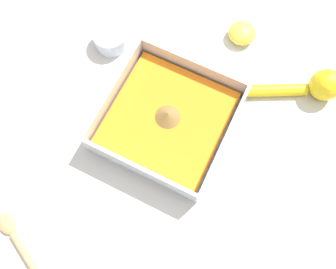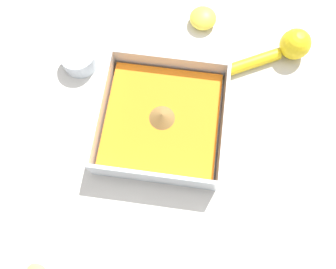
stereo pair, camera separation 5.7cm
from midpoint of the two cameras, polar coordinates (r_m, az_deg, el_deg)
ground_plane at (r=0.61m, az=-5.21°, el=0.73°), size 4.00×4.00×0.00m
square_dish at (r=0.59m, az=-3.77°, el=2.00°), size 0.22×0.22×0.06m
spice_bowl at (r=0.68m, az=-17.59°, el=12.12°), size 0.07×0.07×0.04m
lemon_squeezer at (r=0.68m, az=16.66°, el=13.55°), size 0.20×0.12×0.06m
lemon_half at (r=0.71m, az=3.71°, el=19.27°), size 0.05×0.05×0.03m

